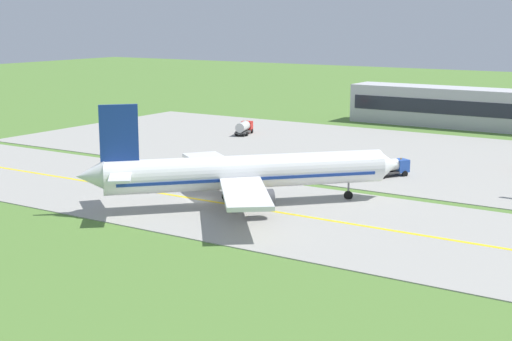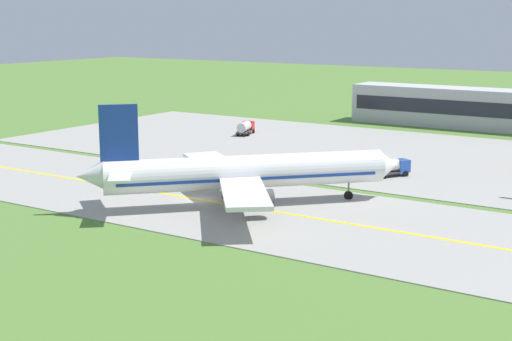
# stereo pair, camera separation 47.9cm
# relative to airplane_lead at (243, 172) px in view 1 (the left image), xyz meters

# --- Properties ---
(ground_plane) EXTENTS (500.00, 500.00, 0.00)m
(ground_plane) POSITION_rel_airplane_lead_xyz_m (-6.27, -0.62, -4.13)
(ground_plane) COLOR #517A33
(taxiway_strip) EXTENTS (240.00, 28.00, 0.10)m
(taxiway_strip) POSITION_rel_airplane_lead_xyz_m (-6.27, -0.62, -4.08)
(taxiway_strip) COLOR #9E9B93
(taxiway_strip) RESTS_ON ground
(apron_pad) EXTENTS (140.00, 52.00, 0.10)m
(apron_pad) POSITION_rel_airplane_lead_xyz_m (3.73, 41.38, -4.08)
(apron_pad) COLOR #9E9B93
(apron_pad) RESTS_ON ground
(taxiway_centreline) EXTENTS (220.00, 0.60, 0.01)m
(taxiway_centreline) POSITION_rel_airplane_lead_xyz_m (-6.27, -0.62, -4.03)
(taxiway_centreline) COLOR yellow
(taxiway_centreline) RESTS_ON taxiway_strip
(airplane_lead) EXTENTS (30.72, 31.72, 12.70)m
(airplane_lead) POSITION_rel_airplane_lead_xyz_m (0.00, 0.00, 0.00)
(airplane_lead) COLOR white
(airplane_lead) RESTS_ON ground
(service_truck_baggage) EXTENTS (4.86, 6.19, 2.65)m
(service_truck_baggage) POSITION_rel_airplane_lead_xyz_m (8.12, 25.19, -2.60)
(service_truck_baggage) COLOR #264CA5
(service_truck_baggage) RESTS_ON ground
(service_truck_catering) EXTENTS (3.78, 6.34, 2.65)m
(service_truck_catering) POSITION_rel_airplane_lead_xyz_m (-30.94, 46.53, -2.60)
(service_truck_catering) COLOR red
(service_truck_catering) RESTS_ON ground
(terminal_building) EXTENTS (57.51, 8.73, 9.30)m
(terminal_building) POSITION_rel_airplane_lead_xyz_m (6.42, 79.75, -0.06)
(terminal_building) COLOR #B2B2B7
(terminal_building) RESTS_ON ground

